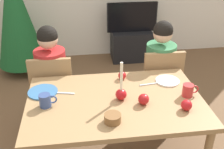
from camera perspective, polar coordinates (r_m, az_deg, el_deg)
The scene contains 19 objects.
dining_table at distance 2.24m, azimuth 0.68°, elevation -7.01°, with size 1.40×0.90×0.75m.
chair_left at distance 2.83m, azimuth -12.09°, elevation -3.14°, with size 0.40×0.40×0.90m.
chair_right at distance 2.93m, azimuth 9.80°, elevation -1.67°, with size 0.40×0.40×0.90m.
person_left_child at distance 2.83m, azimuth -12.17°, elevation -1.81°, with size 0.30×0.30×1.17m.
person_right_child at distance 2.93m, azimuth 9.72°, elevation -0.38°, with size 0.30×0.30×1.17m.
tv_stand at distance 4.53m, azimuth 3.99°, elevation 6.10°, with size 0.64×0.40×0.48m, color black.
tv at distance 4.38m, azimuth 4.20°, elevation 11.80°, with size 0.79×0.05×0.46m.
christmas_tree at distance 4.12m, azimuth -19.34°, elevation 11.47°, with size 0.69×0.69×1.67m.
candle_centerpiece at distance 2.16m, azimuth 1.91°, elevation -3.68°, with size 0.09×0.09×0.33m.
plate_left at distance 2.35m, azimuth -14.18°, elevation -3.51°, with size 0.24×0.24×0.01m, color teal.
plate_right at distance 2.49m, azimuth 11.46°, elevation -1.29°, with size 0.21×0.21×0.01m, color white.
mug_left at distance 2.15m, azimuth -13.64°, elevation -5.26°, with size 0.14×0.09×0.10m.
mug_right at distance 2.29m, azimuth 15.57°, elevation -3.18°, with size 0.13×0.09×0.10m.
fork_left at distance 2.30m, azimuth -9.96°, elevation -3.82°, with size 0.18×0.01×0.01m, color silver.
fork_right at distance 2.41m, azimuth 7.79°, elevation -1.99°, with size 0.18×0.01×0.01m, color silver.
bowl_walnuts at distance 1.95m, azimuth 0.13°, elevation -9.07°, with size 0.12×0.12×0.06m, color brown.
apple_near_candle at distance 2.46m, azimuth 2.13°, elevation -0.22°, with size 0.07×0.07×0.07m, color red.
apple_by_left_plate at distance 2.13m, azimuth 6.58°, elevation -5.12°, with size 0.09×0.09×0.09m, color #AF181A.
apple_by_right_mug at distance 2.13m, azimuth 15.22°, elevation -6.15°, with size 0.08×0.08×0.08m, color red.
Camera 1 is at (-0.27, -1.80, 1.97)m, focal length 44.02 mm.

